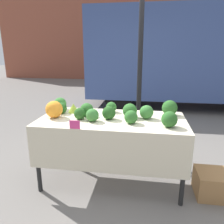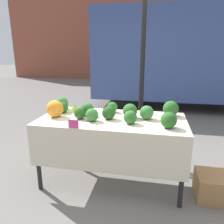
# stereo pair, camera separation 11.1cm
# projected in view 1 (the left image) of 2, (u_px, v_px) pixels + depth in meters

# --- Properties ---
(ground_plane) EXTENTS (40.00, 40.00, 0.00)m
(ground_plane) POSITION_uv_depth(u_px,v_px,m) (112.00, 179.00, 2.82)
(ground_plane) COLOR slate
(building_facade) EXTENTS (16.00, 0.60, 5.55)m
(building_facade) POSITION_uv_depth(u_px,v_px,m) (141.00, 27.00, 11.62)
(building_facade) COLOR brown
(building_facade) RESTS_ON ground_plane
(tent_pole) EXTENTS (0.07, 0.07, 2.29)m
(tent_pole) POSITION_uv_depth(u_px,v_px,m) (139.00, 83.00, 3.18)
(tent_pole) COLOR black
(tent_pole) RESTS_ON ground_plane
(parked_truck) EXTENTS (5.17, 1.83, 2.69)m
(parked_truck) POSITION_uv_depth(u_px,v_px,m) (176.00, 57.00, 6.13)
(parked_truck) COLOR #384C84
(parked_truck) RESTS_ON ground_plane
(market_table) EXTENTS (1.73, 0.84, 0.83)m
(market_table) POSITION_uv_depth(u_px,v_px,m) (111.00, 129.00, 2.56)
(market_table) COLOR beige
(market_table) RESTS_ON ground_plane
(orange_cauliflower) EXTENTS (0.20, 0.20, 0.20)m
(orange_cauliflower) POSITION_uv_depth(u_px,v_px,m) (54.00, 109.00, 2.60)
(orange_cauliflower) COLOR orange
(orange_cauliflower) RESTS_ON market_table
(romanesco_head) EXTENTS (0.15, 0.15, 0.12)m
(romanesco_head) POSITION_uv_depth(u_px,v_px,m) (73.00, 108.00, 2.84)
(romanesco_head) COLOR #93B238
(romanesco_head) RESTS_ON market_table
(broccoli_head_0) EXTENTS (0.17, 0.17, 0.17)m
(broccoli_head_0) POSITION_uv_depth(u_px,v_px,m) (130.00, 111.00, 2.61)
(broccoli_head_0) COLOR #2D6628
(broccoli_head_0) RESTS_ON market_table
(broccoli_head_1) EXTENTS (0.19, 0.19, 0.19)m
(broccoli_head_1) POSITION_uv_depth(u_px,v_px,m) (170.00, 108.00, 2.70)
(broccoli_head_1) COLOR #285B23
(broccoli_head_1) RESTS_ON market_table
(broccoli_head_2) EXTENTS (0.14, 0.14, 0.14)m
(broccoli_head_2) POSITION_uv_depth(u_px,v_px,m) (61.00, 108.00, 2.79)
(broccoli_head_2) COLOR #285B23
(broccoli_head_2) RESTS_ON market_table
(broccoli_head_3) EXTENTS (0.16, 0.16, 0.16)m
(broccoli_head_3) POSITION_uv_depth(u_px,v_px,m) (146.00, 112.00, 2.57)
(broccoli_head_3) COLOR #387533
(broccoli_head_3) RESTS_ON market_table
(broccoli_head_4) EXTENTS (0.17, 0.17, 0.17)m
(broccoli_head_4) POSITION_uv_depth(u_px,v_px,m) (60.00, 104.00, 2.95)
(broccoli_head_4) COLOR #387533
(broccoli_head_4) RESTS_ON market_table
(broccoli_head_5) EXTENTS (0.15, 0.15, 0.15)m
(broccoli_head_5) POSITION_uv_depth(u_px,v_px,m) (131.00, 117.00, 2.40)
(broccoli_head_5) COLOR #2D6628
(broccoli_head_5) RESTS_ON market_table
(broccoli_head_6) EXTENTS (0.15, 0.15, 0.15)m
(broccoli_head_6) POSITION_uv_depth(u_px,v_px,m) (92.00, 115.00, 2.47)
(broccoli_head_6) COLOR #387533
(broccoli_head_6) RESTS_ON market_table
(broccoli_head_7) EXTENTS (0.16, 0.16, 0.16)m
(broccoli_head_7) POSITION_uv_depth(u_px,v_px,m) (109.00, 113.00, 2.54)
(broccoli_head_7) COLOR #23511E
(broccoli_head_7) RESTS_ON market_table
(broccoli_head_8) EXTENTS (0.14, 0.14, 0.14)m
(broccoli_head_8) POSITION_uv_depth(u_px,v_px,m) (80.00, 114.00, 2.55)
(broccoli_head_8) COLOR #23511E
(broccoli_head_8) RESTS_ON market_table
(broccoli_head_9) EXTENTS (0.14, 0.14, 0.14)m
(broccoli_head_9) POSITION_uv_depth(u_px,v_px,m) (111.00, 107.00, 2.84)
(broccoli_head_9) COLOR #2D6628
(broccoli_head_9) RESTS_ON market_table
(broccoli_head_10) EXTENTS (0.16, 0.16, 0.16)m
(broccoli_head_10) POSITION_uv_depth(u_px,v_px,m) (87.00, 110.00, 2.67)
(broccoli_head_10) COLOR #2D6628
(broccoli_head_10) RESTS_ON market_table
(broccoli_head_11) EXTENTS (0.17, 0.17, 0.17)m
(broccoli_head_11) POSITION_uv_depth(u_px,v_px,m) (169.00, 119.00, 2.28)
(broccoli_head_11) COLOR #285B23
(broccoli_head_11) RESTS_ON market_table
(price_sign) EXTENTS (0.11, 0.01, 0.09)m
(price_sign) POSITION_uv_depth(u_px,v_px,m) (75.00, 125.00, 2.24)
(price_sign) COLOR #E53D84
(price_sign) RESTS_ON market_table
(produce_crate) EXTENTS (0.37, 0.37, 0.29)m
(produce_crate) POSITION_uv_depth(u_px,v_px,m) (212.00, 184.00, 2.49)
(produce_crate) COLOR #9E7042
(produce_crate) RESTS_ON ground_plane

